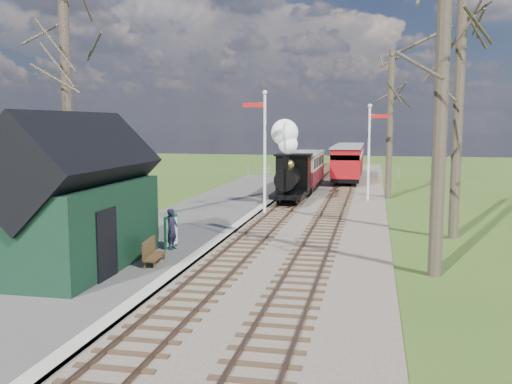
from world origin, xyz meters
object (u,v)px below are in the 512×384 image
bench (151,252)px  red_carriage_a (347,164)px  station_shed (75,201)px  red_carriage_b (350,159)px  person (172,229)px  semaphore_near (263,143)px  semaphore_far (370,145)px  locomotive (290,167)px  sign_board (171,232)px  coach (303,169)px

bench → red_carriage_a: bearing=79.7°
station_shed → red_carriage_b: station_shed is taller
person → semaphore_near: bearing=-5.2°
semaphore_far → person: (-6.65, -15.02, -2.43)m
locomotive → sign_board: (-2.38, -12.83, -1.34)m
locomotive → red_carriage_b: (2.61, 16.79, -0.55)m
red_carriage_b → station_shed: bearing=-101.9°
red_carriage_b → person: (-4.87, -29.81, -0.66)m
station_shed → sign_board: size_ratio=5.34×
locomotive → coach: size_ratio=0.62×
semaphore_near → sign_board: 9.41m
station_shed → semaphore_near: size_ratio=1.01×
person → sign_board: bearing=35.7°
station_shed → bench: station_shed is taller
semaphore_near → locomotive: 4.33m
station_shed → sign_board: station_shed is taller
coach → red_carriage_a: size_ratio=1.36×
coach → red_carriage_a: (2.60, 5.22, 0.03)m
red_carriage_a → locomotive: bearing=-103.0°
bench → semaphore_near: bearing=82.6°
semaphore_near → station_shed: bearing=-106.4°
coach → person: coach is taller
semaphore_far → red_carriage_a: size_ratio=1.05×
locomotive → coach: locomotive is taller
semaphore_far → sign_board: size_ratio=4.85×
station_shed → sign_board: (1.90, 3.17, -1.48)m
semaphore_far → semaphore_near: bearing=-130.6°
station_shed → semaphore_far: (8.67, 18.00, 1.08)m
coach → red_carriage_b: (2.60, 10.72, 0.03)m
semaphore_near → red_carriage_b: 21.16m
station_shed → person: bearing=55.8°
coach → bench: 21.31m
locomotive → red_carriage_b: bearing=81.2°
coach → red_carriage_b: red_carriage_b is taller
semaphore_far → sign_board: bearing=-114.5°
red_carriage_b → locomotive: bearing=-98.8°
locomotive → semaphore_far: bearing=24.5°
semaphore_near → red_carriage_a: (3.37, 15.29, -2.04)m
red_carriage_b → sign_board: bearing=-99.6°
semaphore_far → red_carriage_b: (-1.77, 14.79, -1.77)m
station_shed → coach: (4.30, 22.07, -0.71)m
station_shed → bench: (2.08, 0.89, -1.70)m
sign_board → person: 0.26m
semaphore_near → locomotive: (0.76, 4.00, -1.49)m
semaphore_near → red_carriage_a: semaphore_near is taller
red_carriage_b → bench: (-4.82, -31.90, -1.02)m
coach → person: 19.23m
sign_board → bench: sign_board is taller
red_carriage_a → red_carriage_b: bearing=90.0°
locomotive → red_carriage_a: size_ratio=0.85×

